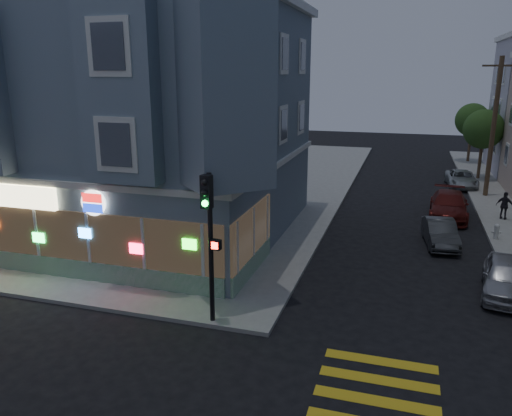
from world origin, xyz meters
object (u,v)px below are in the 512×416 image
at_px(traffic_signal, 209,224).
at_px(parked_car_d, 461,179).
at_px(parked_car_a, 506,277).
at_px(street_tree_near, 484,129).
at_px(utility_pole, 494,126).
at_px(pedestrian_b, 505,206).
at_px(street_tree_far, 472,120).
at_px(parked_car_c, 449,205).
at_px(fire_hydrant, 497,231).
at_px(parked_car_b, 440,233).

bearing_deg(traffic_signal, parked_car_d, 76.94).
relative_size(parked_car_a, traffic_signal, 0.82).
bearing_deg(street_tree_near, parked_car_a, -93.84).
distance_m(street_tree_near, parked_car_a, 22.60).
bearing_deg(utility_pole, parked_car_d, 114.11).
bearing_deg(parked_car_a, pedestrian_b, 89.07).
bearing_deg(street_tree_near, parked_car_d, -115.86).
height_order(street_tree_near, street_tree_far, same).
relative_size(utility_pole, parked_car_d, 2.09).
bearing_deg(traffic_signal, parked_car_c, 70.84).
bearing_deg(fire_hydrant, utility_pole, 85.89).
bearing_deg(parked_car_b, fire_hydrant, 20.50).
bearing_deg(parked_car_c, utility_pole, 68.65).
xyz_separation_m(parked_car_c, parked_car_d, (1.41, 8.82, -0.14)).
distance_m(utility_pole, street_tree_far, 14.03).
height_order(street_tree_near, traffic_signal, street_tree_near).
relative_size(utility_pole, pedestrian_b, 5.78).
relative_size(parked_car_c, fire_hydrant, 6.65).
bearing_deg(parked_car_d, pedestrian_b, -83.13).
xyz_separation_m(parked_car_d, fire_hydrant, (0.60, -12.64, -0.05)).
height_order(street_tree_near, parked_car_d, street_tree_near).
bearing_deg(parked_car_c, parked_car_a, -79.01).
xyz_separation_m(traffic_signal, fire_hydrant, (10.30, 12.09, -2.98)).
distance_m(parked_car_a, parked_car_c, 10.50).
xyz_separation_m(pedestrian_b, parked_car_a, (-1.52, -10.49, -0.23)).
bearing_deg(utility_pole, parked_car_b, -107.00).
relative_size(parked_car_a, parked_car_d, 0.95).
distance_m(utility_pole, fire_hydrant, 10.64).
distance_m(utility_pole, traffic_signal, 24.48).
height_order(parked_car_d, fire_hydrant, parked_car_d).
bearing_deg(pedestrian_b, street_tree_near, -66.75).
xyz_separation_m(street_tree_far, pedestrian_b, (0.02, -19.83, -3.01)).
bearing_deg(traffic_signal, pedestrian_b, 63.30).
bearing_deg(street_tree_far, parked_car_a, -92.83).
height_order(utility_pole, street_tree_far, utility_pole).
bearing_deg(parked_car_c, street_tree_far, 84.95).
bearing_deg(traffic_signal, fire_hydrant, 57.94).
distance_m(street_tree_far, parked_car_d, 11.68).
xyz_separation_m(pedestrian_b, traffic_signal, (-11.23, -15.99, 2.61)).
bearing_deg(street_tree_far, pedestrian_b, -89.93).
distance_m(pedestrian_b, parked_car_b, 6.42).
bearing_deg(parked_car_d, fire_hydrant, -90.31).
distance_m(utility_pole, pedestrian_b, 7.00).
xyz_separation_m(parked_car_b, parked_car_c, (0.69, 5.20, 0.11)).
relative_size(parked_car_b, fire_hydrant, 4.96).
height_order(parked_car_c, fire_hydrant, parked_car_c).
height_order(pedestrian_b, traffic_signal, traffic_signal).
bearing_deg(parked_car_a, traffic_signal, -143.08).
height_order(utility_pole, street_tree_near, utility_pole).
xyz_separation_m(parked_car_b, fire_hydrant, (2.70, 1.38, -0.07)).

